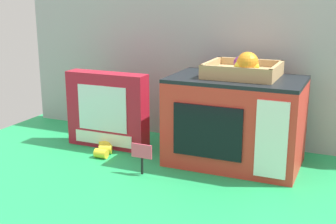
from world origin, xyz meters
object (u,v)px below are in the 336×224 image
object	(u,v)px
toy_microwave	(235,121)
loose_toy_banana	(104,149)
price_sign	(142,154)
food_groups_crate	(244,69)
cookie_set_box	(107,110)

from	to	relation	value
toy_microwave	loose_toy_banana	distance (m)	0.48
loose_toy_banana	price_sign	bearing A→B (deg)	-29.00
toy_microwave	price_sign	distance (m)	0.33
food_groups_crate	cookie_set_box	world-z (taller)	food_groups_crate
food_groups_crate	price_sign	bearing A→B (deg)	-139.17
cookie_set_box	loose_toy_banana	distance (m)	0.15
cookie_set_box	price_sign	size ratio (longest dim) A/B	3.09
toy_microwave	cookie_set_box	bearing A→B (deg)	-177.43
toy_microwave	cookie_set_box	xyz separation A→B (m)	(-0.48, -0.02, -0.01)
toy_microwave	price_sign	xyz separation A→B (m)	(-0.24, -0.22, -0.08)
cookie_set_box	loose_toy_banana	xyz separation A→B (m)	(0.03, -0.08, -0.12)
food_groups_crate	cookie_set_box	size ratio (longest dim) A/B	0.74
food_groups_crate	price_sign	xyz separation A→B (m)	(-0.26, -0.22, -0.25)
cookie_set_box	food_groups_crate	bearing A→B (deg)	3.25
food_groups_crate	loose_toy_banana	distance (m)	0.57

